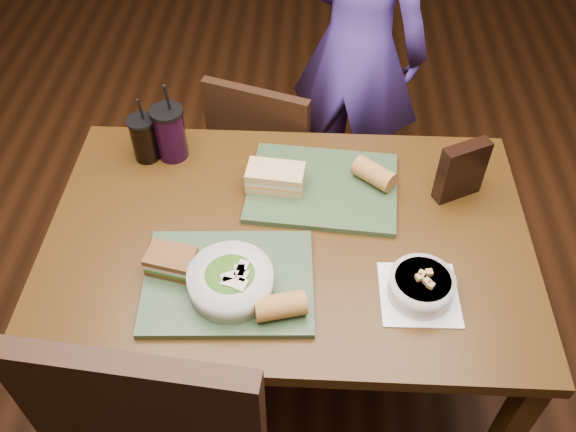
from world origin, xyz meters
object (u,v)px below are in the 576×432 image
Objects in this scene: soup_bowl at (421,286)px; baguette_near at (280,306)px; tray_near at (229,282)px; salad_bowl at (231,280)px; sandwich_far at (276,177)px; chip_bag at (462,171)px; baguette_far at (374,174)px; tray_far at (323,187)px; dining_table at (288,255)px; chair_far at (261,160)px; cup_cola at (144,139)px; sandwich_near at (171,261)px; cup_berry at (170,133)px; diner at (357,48)px.

soup_bowl is 1.63× the size of baguette_near.
tray_near is 0.05m from salad_bowl.
chip_bag reaches higher than sandwich_far.
tray_far is at bearing -171.34° from baguette_far.
tray_far is (0.09, 0.17, 0.10)m from dining_table.
dining_table is 0.22m from sandwich_far.
chair_far is 0.64m from baguette_far.
tray_near is 3.48× the size of baguette_far.
tray_far reaches higher than dining_table.
dining_table is at bearing -140.60° from baguette_far.
sandwich_far is at bearing 94.95° from baguette_near.
cup_cola is at bearing -134.80° from chair_far.
dining_table is 9.81× the size of sandwich_near.
cup_berry is at bearing 114.80° from salad_bowl.
salad_bowl reaches higher than soup_bowl.
soup_bowl is at bearing -35.04° from cup_berry.
diner is at bearing 91.51° from baguette_far.
sandwich_far is (0.09, 0.37, -0.00)m from salad_bowl.
chip_bag reaches higher than baguette_near.
salad_bowl reaches higher than sandwich_near.
salad_bowl is 0.71m from chip_bag.
chip_bag is at bearing 29.59° from tray_near.
baguette_near is at bearing -81.90° from chair_far.
chair_far reaches higher than baguette_near.
diner is at bearing 81.63° from chip_bag.
baguette_near is 0.65m from chip_bag.
diner is 6.71× the size of cup_cola.
chip_bag is (0.23, -0.02, 0.04)m from baguette_far.
sandwich_far is 0.43m from baguette_near.
salad_bowl is at bearing -90.02° from chair_far.
tray_far is at bearing -62.78° from chair_far.
baguette_far is at bearing 39.40° from dining_table.
diner is 1.17m from tray_near.
dining_table is 0.28m from salad_bowl.
cup_cola is 0.92m from chip_bag.
diner is 8.76× the size of sandwich_far.
sandwich_near is 1.10× the size of baguette_far.
dining_table is 0.88× the size of diner.
tray_near is 0.42m from tray_far.
chair_far is 4.30× the size of soup_bowl.
tray_near is at bearing -106.09° from sandwich_far.
chair_far is 5.01× the size of sandwich_far.
cup_cola is (-0.65, -0.65, 0.08)m from diner.
cup_cola is at bearing 122.84° from tray_near.
salad_bowl reaches higher than tray_far.
baguette_near is (0.12, -0.07, -0.00)m from salad_bowl.
cup_berry is (-0.36, 0.57, 0.04)m from baguette_near.
sandwich_near is at bearing -153.07° from dining_table.
tray_far is at bearing -16.00° from cup_berry.
chip_bag is (0.91, -0.11, 0.02)m from cup_cola.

